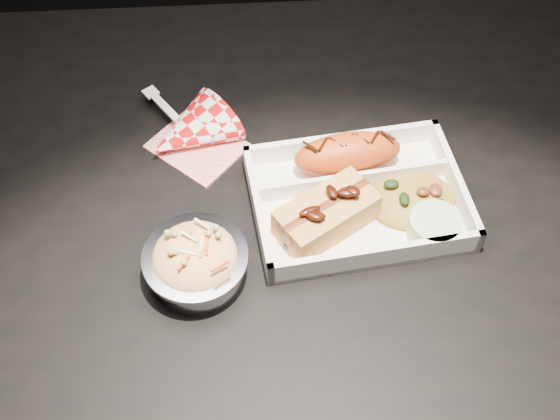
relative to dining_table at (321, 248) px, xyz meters
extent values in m
cube|color=black|center=(0.00, 0.00, 0.08)|extent=(1.20, 0.80, 0.03)
cylinder|color=black|center=(-0.55, 0.35, -0.30)|extent=(0.05, 0.05, 0.72)
cube|color=white|center=(0.04, 0.00, 0.09)|extent=(0.27, 0.21, 0.01)
cube|color=white|center=(0.03, 0.08, 0.11)|extent=(0.25, 0.04, 0.04)
cube|color=white|center=(0.05, -0.09, 0.11)|extent=(0.25, 0.04, 0.04)
cube|color=white|center=(-0.08, -0.02, 0.11)|extent=(0.03, 0.18, 0.04)
cube|color=white|center=(0.16, 0.01, 0.11)|extent=(0.03, 0.18, 0.04)
cube|color=white|center=(0.04, 0.02, 0.11)|extent=(0.23, 0.03, 0.03)
ellipsoid|color=#C54913|center=(0.03, 0.05, 0.12)|extent=(0.14, 0.07, 0.05)
cube|color=gold|center=(0.01, -0.05, 0.12)|extent=(0.11, 0.08, 0.04)
cube|color=gold|center=(-0.01, -0.02, 0.12)|extent=(0.11, 0.08, 0.04)
cylinder|color=maroon|center=(0.00, -0.03, 0.13)|extent=(0.12, 0.09, 0.03)
ellipsoid|color=#AA8331|center=(0.10, 0.00, 0.11)|extent=(0.12, 0.10, 0.03)
cylinder|color=#ADC796|center=(0.12, -0.05, 0.11)|extent=(0.06, 0.06, 0.03)
cylinder|color=silver|center=(-0.15, -0.09, 0.11)|extent=(0.10, 0.10, 0.04)
cylinder|color=silver|center=(-0.15, -0.09, 0.13)|extent=(0.12, 0.12, 0.01)
ellipsoid|color=beige|center=(-0.15, -0.09, 0.13)|extent=(0.09, 0.09, 0.04)
cube|color=red|center=(-0.16, 0.11, 0.09)|extent=(0.14, 0.14, 0.00)
cone|color=red|center=(-0.17, 0.12, 0.11)|extent=(0.15, 0.15, 0.10)
cube|color=white|center=(-0.20, 0.16, 0.11)|extent=(0.04, 0.05, 0.00)
cube|color=white|center=(-0.22, 0.19, 0.11)|extent=(0.03, 0.03, 0.00)
camera|label=1|loc=(-0.09, -0.50, 0.78)|focal=45.00mm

